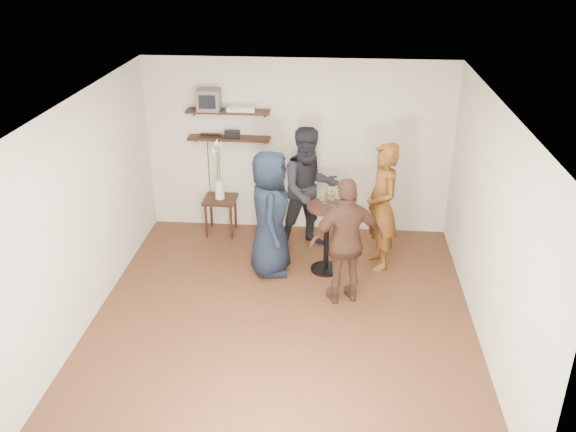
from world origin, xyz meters
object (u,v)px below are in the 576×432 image
object	(u,v)px
drinks_table	(327,229)
person_dark	(309,189)
side_table	(220,204)
person_plaid	(382,207)
person_brown	(347,242)
person_navy	(270,213)
radio	(232,134)
dvd_deck	(242,108)
crt_monitor	(209,99)

from	to	relation	value
drinks_table	person_dark	bearing A→B (deg)	111.57
side_table	person_plaid	size ratio (longest dim) A/B	0.32
person_dark	person_brown	world-z (taller)	person_dark
drinks_table	person_navy	distance (m)	0.78
person_plaid	side_table	bearing A→B (deg)	-125.08
side_table	person_dark	size ratio (longest dim) A/B	0.32
radio	drinks_table	world-z (taller)	radio
person_plaid	person_navy	distance (m)	1.49
side_table	person_navy	world-z (taller)	person_navy
drinks_table	person_dark	world-z (taller)	person_dark
dvd_deck	person_navy	world-z (taller)	dvd_deck
crt_monitor	person_navy	xyz separation A→B (m)	(1.00, -1.26, -1.16)
person_plaid	person_brown	world-z (taller)	person_plaid
dvd_deck	radio	bearing A→B (deg)	180.00
person_brown	person_dark	bearing A→B (deg)	-89.07
crt_monitor	drinks_table	distance (m)	2.53
person_dark	person_navy	xyz separation A→B (m)	(-0.47, -0.77, -0.04)
radio	side_table	bearing A→B (deg)	-137.53
person_navy	person_dark	bearing A→B (deg)	-37.17
dvd_deck	side_table	distance (m)	1.47
crt_monitor	person_brown	xyz separation A→B (m)	(1.99, -1.89, -1.21)
crt_monitor	drinks_table	bearing A→B (deg)	-34.24
drinks_table	person_plaid	bearing A→B (deg)	16.17
person_dark	drinks_table	bearing A→B (deg)	-90.00
crt_monitor	person_brown	bearing A→B (deg)	-43.46
side_table	drinks_table	bearing A→B (deg)	-31.92
crt_monitor	dvd_deck	size ratio (longest dim) A/B	0.80
crt_monitor	dvd_deck	xyz separation A→B (m)	(0.46, 0.00, -0.12)
drinks_table	person_brown	distance (m)	0.77
crt_monitor	side_table	xyz separation A→B (m)	(0.12, -0.17, -1.54)
radio	person_plaid	distance (m)	2.44
person_brown	drinks_table	bearing A→B (deg)	-90.00
crt_monitor	person_plaid	distance (m)	2.88
dvd_deck	person_brown	world-z (taller)	dvd_deck
person_dark	person_navy	bearing A→B (deg)	-142.83
side_table	person_plaid	distance (m)	2.50
person_plaid	person_navy	bearing A→B (deg)	-95.13
person_dark	person_brown	bearing A→B (deg)	-90.93
dvd_deck	person_navy	bearing A→B (deg)	-67.01
dvd_deck	person_brown	size ratio (longest dim) A/B	0.25
dvd_deck	person_dark	bearing A→B (deg)	-25.99
radio	drinks_table	bearing A→B (deg)	-39.67
person_navy	person_brown	world-z (taller)	person_navy
person_navy	dvd_deck	bearing A→B (deg)	17.08
dvd_deck	drinks_table	world-z (taller)	dvd_deck
side_table	person_navy	distance (m)	1.44
side_table	person_brown	size ratio (longest dim) A/B	0.35
person_plaid	person_brown	bearing A→B (deg)	-43.23
side_table	person_navy	bearing A→B (deg)	-51.10
person_brown	side_table	bearing A→B (deg)	-62.17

